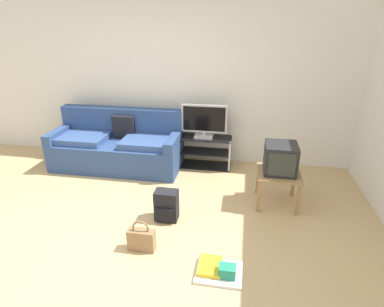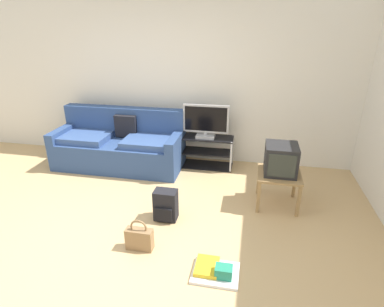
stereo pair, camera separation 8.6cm
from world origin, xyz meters
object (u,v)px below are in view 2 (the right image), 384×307
object	(u,v)px
floor_tray	(215,271)
backpack	(166,205)
side_table	(279,178)
handbag	(139,238)
tv_stand	(205,152)
flat_tv	(206,122)
crt_tv	(281,159)
couch	(120,146)

from	to	relation	value
floor_tray	backpack	bearing A→B (deg)	131.49
side_table	floor_tray	distance (m)	1.57
handbag	floor_tray	xyz separation A→B (m)	(0.83, -0.21, -0.09)
tv_stand	flat_tv	world-z (taller)	flat_tv
crt_tv	floor_tray	bearing A→B (deg)	-113.98
tv_stand	flat_tv	distance (m)	0.52
side_table	crt_tv	distance (m)	0.26
handbag	floor_tray	bearing A→B (deg)	-14.48
couch	floor_tray	xyz separation A→B (m)	(1.85, -2.15, -0.30)
backpack	handbag	distance (m)	0.60
couch	backpack	xyz separation A→B (m)	(1.15, -1.36, -0.16)
backpack	tv_stand	bearing A→B (deg)	80.37
backpack	floor_tray	size ratio (longest dim) A/B	0.86
side_table	handbag	world-z (taller)	side_table
couch	flat_tv	distance (m)	1.46
tv_stand	floor_tray	size ratio (longest dim) A/B	2.00
flat_tv	floor_tray	world-z (taller)	flat_tv
couch	handbag	distance (m)	2.21
couch	handbag	world-z (taller)	couch
tv_stand	flat_tv	bearing A→B (deg)	-90.00
backpack	handbag	size ratio (longest dim) A/B	1.07
flat_tv	side_table	size ratio (longest dim) A/B	1.34
crt_tv	backpack	size ratio (longest dim) A/B	1.08
couch	crt_tv	bearing A→B (deg)	-16.68
flat_tv	backpack	size ratio (longest dim) A/B	1.89
tv_stand	backpack	size ratio (longest dim) A/B	2.32
flat_tv	side_table	xyz separation A→B (m)	(1.10, -0.97, -0.39)
handbag	floor_tray	world-z (taller)	handbag
tv_stand	side_table	bearing A→B (deg)	-41.99
tv_stand	floor_tray	distance (m)	2.44
handbag	side_table	bearing A→B (deg)	39.06
tv_stand	crt_tv	world-z (taller)	crt_tv
crt_tv	handbag	distance (m)	1.95
backpack	couch	bearing A→B (deg)	128.94
floor_tray	side_table	bearing A→B (deg)	65.78
flat_tv	couch	bearing A→B (deg)	-171.51
crt_tv	handbag	size ratio (longest dim) A/B	1.16
flat_tv	backpack	distance (m)	1.69
flat_tv	floor_tray	size ratio (longest dim) A/B	1.63
floor_tray	handbag	bearing A→B (deg)	165.52
tv_stand	floor_tray	xyz separation A→B (m)	(0.47, -2.38, -0.21)
flat_tv	crt_tv	size ratio (longest dim) A/B	1.75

